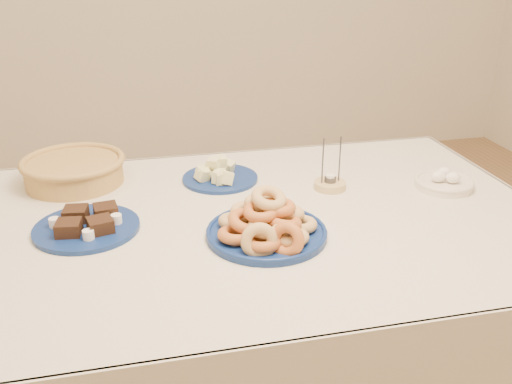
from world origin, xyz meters
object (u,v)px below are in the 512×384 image
dining_table (252,250)px  wicker_basket (74,170)px  candle_holder (330,184)px  egg_bowl (444,182)px  donut_platter (267,225)px  melon_plate (218,175)px  brownie_plate (87,225)px

dining_table → wicker_basket: size_ratio=4.24×
wicker_basket → candle_holder: 0.82m
egg_bowl → candle_holder: bearing=168.1°
dining_table → donut_platter: size_ratio=4.34×
melon_plate → wicker_basket: 0.46m
candle_holder → egg_bowl: candle_holder is taller
donut_platter → candle_holder: candle_holder is taller
wicker_basket → dining_table: bearing=-36.6°
dining_table → brownie_plate: bearing=177.1°
dining_table → brownie_plate: brownie_plate is taller
donut_platter → candle_holder: 0.39m
melon_plate → egg_bowl: (0.69, -0.21, -0.00)m
melon_plate → candle_holder: candle_holder is taller
candle_holder → egg_bowl: size_ratio=0.78×
dining_table → wicker_basket: 0.64m
melon_plate → dining_table: bearing=-80.4°
donut_platter → melon_plate: size_ratio=1.25×
donut_platter → brownie_plate: 0.49m
brownie_plate → candle_holder: bearing=9.5°
candle_holder → brownie_plate: bearing=-170.5°
brownie_plate → wicker_basket: size_ratio=0.78×
dining_table → brownie_plate: (-0.45, 0.02, 0.12)m
candle_holder → egg_bowl: (0.35, -0.07, 0.00)m
brownie_plate → candle_holder: 0.75m
egg_bowl → donut_platter: bearing=-162.5°
wicker_basket → egg_bowl: 1.18m
donut_platter → egg_bowl: 0.66m
dining_table → wicker_basket: bearing=143.4°
candle_holder → wicker_basket: bearing=163.9°
dining_table → egg_bowl: (0.64, 0.07, 0.13)m
egg_bowl → wicker_basket: bearing=165.2°
donut_platter → candle_holder: size_ratio=2.33×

